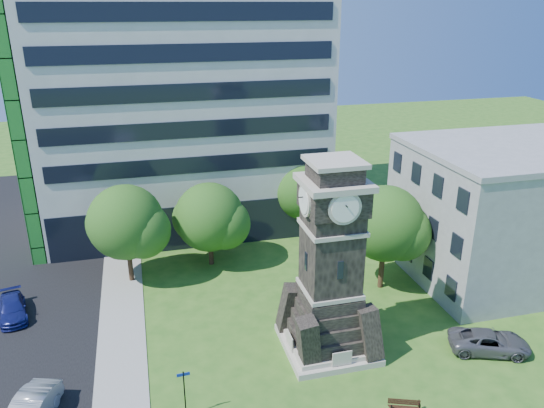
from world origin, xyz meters
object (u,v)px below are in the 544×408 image
object	(u,v)px
clock_tower	(330,272)
street_sign	(184,389)
park_bench	(405,407)
car_street_north	(12,309)
car_east_lot	(489,342)

from	to	relation	value
clock_tower	street_sign	distance (m)	10.53
clock_tower	park_bench	xyz separation A→B (m)	(1.93, -6.52, -4.82)
car_street_north	park_bench	bearing A→B (deg)	-47.88
clock_tower	car_east_lot	xyz separation A→B (m)	(9.54, -2.91, -4.61)
car_east_lot	clock_tower	bearing A→B (deg)	93.39
car_east_lot	street_sign	bearing A→B (deg)	112.91
park_bench	clock_tower	bearing A→B (deg)	127.21
car_street_north	park_bench	distance (m)	26.46
car_street_north	clock_tower	bearing A→B (deg)	-36.57
park_bench	street_sign	xyz separation A→B (m)	(-11.12, 2.77, 1.29)
car_street_north	car_east_lot	bearing A→B (deg)	-34.42
clock_tower	car_east_lot	world-z (taller)	clock_tower
park_bench	car_east_lot	bearing A→B (deg)	46.08
car_east_lot	park_bench	size ratio (longest dim) A/B	2.89
car_east_lot	park_bench	world-z (taller)	car_east_lot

